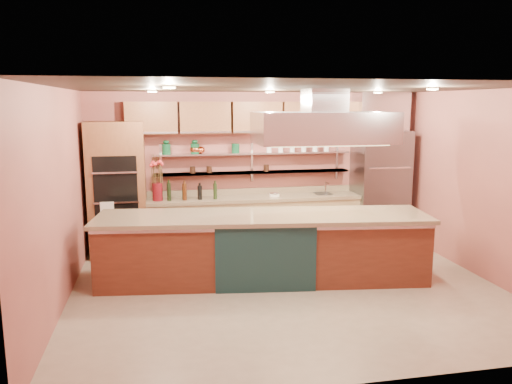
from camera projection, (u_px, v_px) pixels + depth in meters
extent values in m
cube|color=tan|center=(288.00, 289.00, 7.09)|extent=(6.00, 5.00, 0.02)
cube|color=black|center=(290.00, 88.00, 6.60)|extent=(6.00, 5.00, 0.02)
cube|color=#A8594F|center=(254.00, 169.00, 9.26)|extent=(6.00, 0.04, 2.80)
cube|color=#A8594F|center=(361.00, 240.00, 4.43)|extent=(6.00, 0.04, 2.80)
cube|color=#A8594F|center=(58.00, 200.00, 6.27)|extent=(0.04, 5.00, 2.80)
cube|color=#A8594F|center=(484.00, 185.00, 7.41)|extent=(0.04, 5.00, 2.80)
cube|color=brown|center=(117.00, 189.00, 8.53)|extent=(0.95, 0.64, 2.30)
cube|color=slate|center=(380.00, 186.00, 9.42)|extent=(0.95, 0.72, 2.10)
cube|color=tan|center=(255.00, 221.00, 9.12)|extent=(3.84, 0.64, 0.93)
cube|color=silver|center=(253.00, 172.00, 9.13)|extent=(3.60, 0.26, 0.03)
cube|color=silver|center=(253.00, 153.00, 9.07)|extent=(3.60, 0.26, 0.03)
cube|color=brown|center=(256.00, 117.00, 8.92)|extent=(4.60, 0.36, 0.55)
cube|color=silver|center=(324.00, 128.00, 7.24)|extent=(2.00, 1.00, 0.45)
cube|color=#FFE5A5|center=(286.00, 90.00, 6.80)|extent=(4.00, 2.80, 0.02)
cube|color=#622B1C|center=(263.00, 247.00, 7.38)|extent=(4.84, 1.62, 0.99)
cylinder|color=#5C0D15|center=(157.00, 192.00, 8.64)|extent=(0.19, 0.19, 0.31)
cube|color=black|center=(192.00, 191.00, 8.75)|extent=(0.94, 0.34, 0.30)
cube|color=white|center=(274.00, 194.00, 9.05)|extent=(0.19, 0.16, 0.09)
cylinder|color=silver|center=(326.00, 188.00, 9.33)|extent=(0.03, 0.03, 0.22)
ellipsoid|color=#C2532C|center=(200.00, 150.00, 8.88)|extent=(0.19, 0.19, 0.13)
cylinder|color=#0F4827|center=(236.00, 148.00, 8.99)|extent=(0.17, 0.17, 0.17)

